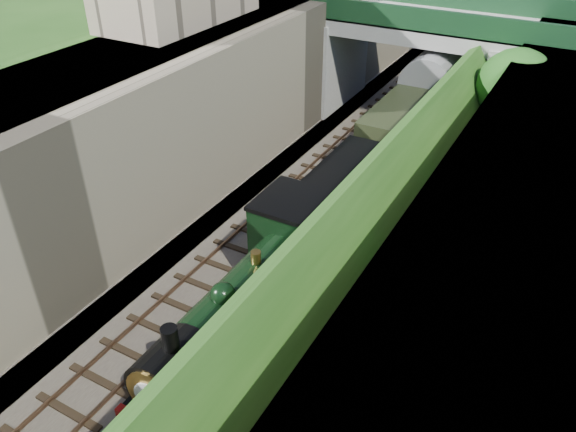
{
  "coord_description": "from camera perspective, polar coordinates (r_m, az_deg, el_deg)",
  "views": [
    {
      "loc": [
        8.75,
        -8.0,
        14.0
      ],
      "look_at": [
        0.0,
        7.7,
        2.23
      ],
      "focal_mm": 35.0,
      "sensor_mm": 36.0,
      "label": 1
    }
  ],
  "objects": [
    {
      "name": "street_plateau_left",
      "position": [
        34.77,
        -3.21,
        15.59
      ],
      "size": [
        6.0,
        90.0,
        7.0
      ],
      "primitive_type": "cube",
      "color": "#262628",
      "rests_on": "ground"
    },
    {
      "name": "coach_middle",
      "position": [
        52.07,
        21.06,
        17.88
      ],
      "size": [
        2.9,
        18.0,
        3.7
      ],
      "color": "black",
      "rests_on": "trackbed"
    },
    {
      "name": "tree",
      "position": [
        28.72,
        22.3,
        11.76
      ],
      "size": [
        3.6,
        3.8,
        6.6
      ],
      "color": "black",
      "rests_on": "ground"
    },
    {
      "name": "locomotive",
      "position": [
        18.24,
        -3.39,
        -8.46
      ],
      "size": [
        3.1,
        10.22,
        3.83
      ],
      "color": "black",
      "rests_on": "trackbed"
    },
    {
      "name": "track_right",
      "position": [
        32.1,
        12.76,
        6.98
      ],
      "size": [
        2.5,
        90.0,
        0.2
      ],
      "color": "black",
      "rests_on": "trackbed"
    },
    {
      "name": "road_bridge",
      "position": [
        34.4,
        15.31,
        15.32
      ],
      "size": [
        16.0,
        6.4,
        7.25
      ],
      "color": "gray",
      "rests_on": "ground"
    },
    {
      "name": "ground",
      "position": [
        18.35,
        -12.38,
        -17.62
      ],
      "size": [
        160.0,
        160.0,
        0.0
      ],
      "primitive_type": "plane",
      "color": "#1E4714",
      "rests_on": "ground"
    },
    {
      "name": "track_left",
      "position": [
        33.0,
        7.46,
        8.28
      ],
      "size": [
        2.5,
        90.0,
        0.2
      ],
      "color": "black",
      "rests_on": "trackbed"
    },
    {
      "name": "retaining_wall",
      "position": [
        33.13,
        2.12,
        14.71
      ],
      "size": [
        1.0,
        90.0,
        7.0
      ],
      "primitive_type": "cube",
      "color": "#756B56",
      "rests_on": "ground"
    },
    {
      "name": "tender",
      "position": [
        23.68,
        6.11,
        1.47
      ],
      "size": [
        2.7,
        6.0,
        3.05
      ],
      "color": "black",
      "rests_on": "trackbed"
    },
    {
      "name": "trackbed",
      "position": [
        32.46,
        10.72,
        7.25
      ],
      "size": [
        10.0,
        90.0,
        0.2
      ],
      "primitive_type": "cube",
      "color": "#473F38",
      "rests_on": "ground"
    },
    {
      "name": "coach_front",
      "position": [
        34.36,
        14.9,
        11.75
      ],
      "size": [
        2.9,
        18.0,
        3.7
      ],
      "color": "black",
      "rests_on": "trackbed"
    },
    {
      "name": "embankment_slope",
      "position": [
        28.12,
        18.94,
        7.53
      ],
      "size": [
        4.52,
        90.0,
        6.36
      ],
      "color": "#1E4714",
      "rests_on": "ground"
    }
  ]
}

